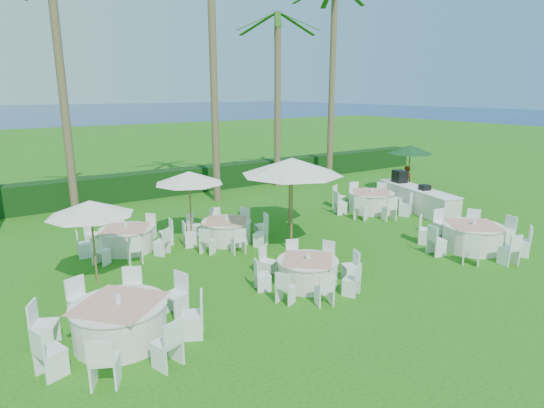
{
  "coord_description": "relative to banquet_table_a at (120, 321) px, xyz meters",
  "views": [
    {
      "loc": [
        -7.29,
        -8.67,
        4.91
      ],
      "look_at": [
        0.69,
        3.32,
        1.3
      ],
      "focal_mm": 30.0,
      "sensor_mm": 36.0,
      "label": 1
    }
  ],
  "objects": [
    {
      "name": "ground",
      "position": [
        5.26,
        0.15,
        -0.44
      ],
      "size": [
        120.0,
        120.0,
        0.0
      ],
      "primitive_type": "plane",
      "color": "#155F10",
      "rests_on": "ground"
    },
    {
      "name": "palm_b",
      "position": [
        1.2,
        10.72,
        4.98
      ],
      "size": [
        4.4,
        4.16,
        9.89
      ],
      "color": "brown",
      "rests_on": "ground"
    },
    {
      "name": "banquet_table_f",
      "position": [
        11.57,
        4.45,
        -0.0
      ],
      "size": [
        3.24,
        3.24,
        0.99
      ],
      "color": "silver",
      "rests_on": "ground"
    },
    {
      "name": "banquet_table_d",
      "position": [
        1.68,
        5.3,
        -0.05
      ],
      "size": [
        2.91,
        2.91,
        0.89
      ],
      "color": "silver",
      "rests_on": "ground"
    },
    {
      "name": "ocean",
      "position": [
        5.26,
        102.15,
        -0.44
      ],
      "size": [
        260.0,
        260.0,
        0.0
      ],
      "primitive_type": "plane",
      "color": "#080F55",
      "rests_on": "ground"
    },
    {
      "name": "banquet_table_a",
      "position": [
        0.0,
        0.0,
        0.0
      ],
      "size": [
        3.25,
        3.25,
        0.99
      ],
      "color": "silver",
      "rests_on": "ground"
    },
    {
      "name": "staff_person",
      "position": [
        14.48,
        5.15,
        0.35
      ],
      "size": [
        0.64,
        0.49,
        1.57
      ],
      "primitive_type": "imported",
      "rotation": [
        0.0,
        0.0,
        2.92
      ],
      "color": "gray",
      "rests_on": "ground"
    },
    {
      "name": "banquet_table_c",
      "position": [
        10.82,
        -0.65,
        -0.01
      ],
      "size": [
        3.24,
        3.24,
        0.98
      ],
      "color": "silver",
      "rests_on": "ground"
    },
    {
      "name": "umbrella_d",
      "position": [
        7.45,
        4.57,
        1.86
      ],
      "size": [
        2.66,
        2.66,
        2.51
      ],
      "color": "brown",
      "rests_on": "ground"
    },
    {
      "name": "buffet_table",
      "position": [
        13.2,
        3.47,
        0.09
      ],
      "size": [
        1.84,
        4.36,
        1.52
      ],
      "color": "silver",
      "rests_on": "ground"
    },
    {
      "name": "banquet_table_b",
      "position": [
        4.81,
        0.09,
        -0.07
      ],
      "size": [
        2.73,
        2.73,
        0.85
      ],
      "color": "silver",
      "rests_on": "ground"
    },
    {
      "name": "umbrella_green",
      "position": [
        15.65,
        5.97,
        1.71
      ],
      "size": [
        2.18,
        2.18,
        2.36
      ],
      "color": "brown",
      "rests_on": "ground"
    },
    {
      "name": "banquet_table_e",
      "position": [
        4.71,
        4.33,
        -0.05
      ],
      "size": [
        2.89,
        2.89,
        0.88
      ],
      "color": "silver",
      "rests_on": "ground"
    },
    {
      "name": "hedge",
      "position": [
        5.26,
        12.15,
        0.16
      ],
      "size": [
        34.0,
        1.0,
        1.2
      ],
      "primitive_type": "cube",
      "color": "black",
      "rests_on": "ground"
    },
    {
      "name": "umbrella_a",
      "position": [
        0.27,
        3.16,
        1.61
      ],
      "size": [
        2.15,
        2.15,
        2.24
      ],
      "color": "brown",
      "rests_on": "ground"
    },
    {
      "name": "palm_d",
      "position": [
        11.33,
        11.04,
        4.34
      ],
      "size": [
        4.41,
        4.04,
        8.65
      ],
      "color": "brown",
      "rests_on": "ground"
    },
    {
      "name": "umbrella_b",
      "position": [
        5.95,
        2.38,
        2.26
      ],
      "size": [
        3.1,
        3.1,
        2.95
      ],
      "color": "brown",
      "rests_on": "ground"
    },
    {
      "name": "palm_c",
      "position": [
        7.11,
        9.74,
        6.43
      ],
      "size": [
        4.22,
        4.38,
        12.75
      ],
      "color": "brown",
      "rests_on": "ground"
    },
    {
      "name": "palm_e",
      "position": [
        14.19,
        10.18,
        5.16
      ],
      "size": [
        4.4,
        4.12,
        10.26
      ],
      "color": "brown",
      "rests_on": "ground"
    },
    {
      "name": "umbrella_c",
      "position": [
        3.85,
        5.25,
        1.68
      ],
      "size": [
        2.29,
        2.29,
        2.32
      ],
      "color": "brown",
      "rests_on": "ground"
    }
  ]
}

